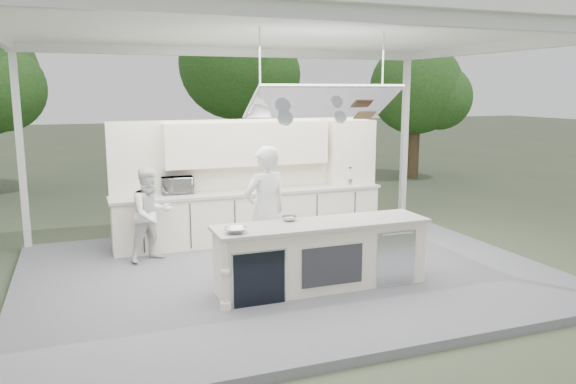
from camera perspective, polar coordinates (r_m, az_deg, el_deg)
name	(u,v)px	position (r m, az deg, el deg)	size (l,w,h in m)	color
ground	(287,277)	(8.94, -0.15, -8.63)	(90.00, 90.00, 0.00)	#474E36
stage_deck	(287,273)	(8.92, -0.15, -8.26)	(8.00, 6.00, 0.12)	slate
tent	(287,34)	(8.48, -0.11, 15.79)	(8.20, 6.20, 3.86)	white
demo_island	(321,255)	(8.01, 3.35, -6.41)	(3.10, 0.79, 0.95)	white
back_counter	(251,215)	(10.51, -3.78, -2.37)	(5.08, 0.72, 0.95)	white
back_wall_unit	(270,161)	(10.68, -1.89, 3.17)	(5.05, 0.48, 2.25)	white
tree_cluster	(170,77)	(17.92, -11.88, 11.32)	(19.55, 9.40, 5.85)	brown
head_chef	(265,212)	(8.37, -2.31, -2.05)	(0.72, 0.47, 1.98)	white
sous_chef	(151,214)	(9.45, -13.73, -2.21)	(0.76, 0.59, 1.56)	white
toaster_oven	(177,185)	(10.27, -11.22, 0.72)	(0.56, 0.38, 0.31)	#AFB2B6
bowl_large	(236,230)	(7.33, -5.34, -3.89)	(0.29, 0.29, 0.07)	#B5B6BC
bowl_small	(289,218)	(7.98, 0.13, -2.70)	(0.21, 0.21, 0.07)	#B5B8BC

